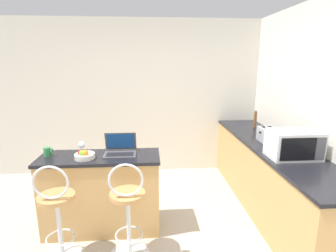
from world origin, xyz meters
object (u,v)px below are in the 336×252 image
at_px(laptop, 120,148).
at_px(pepper_mill, 255,119).
at_px(bar_stool_near, 58,216).
at_px(microwave, 294,144).
at_px(wine_glass_tall, 82,145).
at_px(fruit_bowl, 84,155).
at_px(mug_green, 48,152).
at_px(toaster, 268,135).
at_px(bar_stool_far, 128,213).

relative_size(laptop, pepper_mill, 1.29).
bearing_deg(laptop, bar_stool_near, -134.48).
bearing_deg(microwave, wine_glass_tall, 172.54).
relative_size(bar_stool_near, fruit_bowl, 4.85).
relative_size(bar_stool_near, mug_green, 10.15).
bearing_deg(mug_green, toaster, 7.48).
relative_size(fruit_bowl, wine_glass_tall, 1.51).
xyz_separation_m(mug_green, fruit_bowl, (0.42, -0.11, -0.01)).
bearing_deg(pepper_mill, fruit_bowl, -152.44).
bearing_deg(toaster, pepper_mill, 79.98).
bearing_deg(bar_stool_near, bar_stool_far, 0.00).
height_order(bar_stool_near, wine_glass_tall, wine_glass_tall).
bearing_deg(wine_glass_tall, microwave, -7.46).
relative_size(mug_green, fruit_bowl, 0.48).
distance_m(bar_stool_far, laptop, 0.74).
bearing_deg(microwave, laptop, 171.58).
bearing_deg(bar_stool_near, mug_green, 113.90).
xyz_separation_m(bar_stool_far, laptop, (-0.11, 0.56, 0.47)).
bearing_deg(mug_green, bar_stool_far, -30.38).
bearing_deg(laptop, toaster, 9.46).
relative_size(microwave, toaster, 1.95).
height_order(bar_stool_near, bar_stool_far, same).
distance_m(bar_stool_near, mug_green, 0.74).
distance_m(bar_stool_far, mug_green, 1.14).
bearing_deg(laptop, bar_stool_far, -78.87).
bearing_deg(mug_green, fruit_bowl, -14.84).
bearing_deg(bar_stool_near, wine_glass_tall, 78.36).
xyz_separation_m(laptop, fruit_bowl, (-0.36, -0.15, -0.02)).
distance_m(toaster, mug_green, 2.66).
relative_size(mug_green, pepper_mill, 0.37).
bearing_deg(laptop, fruit_bowl, -157.92).
bearing_deg(mug_green, microwave, -5.15).
xyz_separation_m(pepper_mill, fruit_bowl, (-2.36, -1.23, -0.09)).
relative_size(pepper_mill, fruit_bowl, 1.29).
relative_size(microwave, fruit_bowl, 2.46).
height_order(fruit_bowl, wine_glass_tall, wine_glass_tall).
relative_size(laptop, mug_green, 3.48).
bearing_deg(microwave, bar_stool_near, -173.28).
relative_size(toaster, fruit_bowl, 1.26).
height_order(laptop, pepper_mill, pepper_mill).
xyz_separation_m(bar_stool_far, mug_green, (-0.89, 0.52, 0.47)).
xyz_separation_m(bar_stool_far, pepper_mill, (1.89, 1.64, 0.55)).
distance_m(mug_green, fruit_bowl, 0.43).
height_order(pepper_mill, wine_glass_tall, pepper_mill).
bearing_deg(fruit_bowl, wine_glass_tall, 110.77).
xyz_separation_m(mug_green, pepper_mill, (2.78, 1.12, 0.08)).
height_order(bar_stool_near, mug_green, bar_stool_near).
height_order(pepper_mill, fruit_bowl, pepper_mill).
distance_m(pepper_mill, fruit_bowl, 2.66).
relative_size(bar_stool_far, laptop, 2.92).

